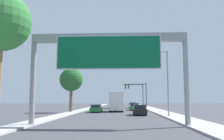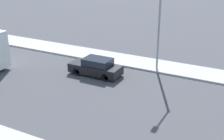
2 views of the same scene
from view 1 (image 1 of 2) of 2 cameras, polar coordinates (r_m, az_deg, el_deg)
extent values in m
cube|color=#B4B4B4|center=(63.15, 8.62, -8.64)|extent=(3.00, 120.00, 0.15)
cube|color=#B4B4B4|center=(63.38, -5.15, -8.68)|extent=(2.00, 120.00, 0.15)
cylinder|color=gray|center=(22.22, -17.64, -2.08)|extent=(0.45, 0.45, 7.77)
cylinder|color=gray|center=(21.49, 16.66, -1.96)|extent=(0.45, 0.45, 7.77)
cube|color=gray|center=(21.46, -0.76, 7.33)|extent=(12.90, 0.60, 0.70)
cube|color=white|center=(20.89, -0.82, 4.08)|extent=(8.76, 0.08, 2.89)
cube|color=#0A5B38|center=(20.84, -0.83, 4.11)|extent=(8.56, 0.16, 2.69)
cube|color=#1E662D|center=(51.63, 5.17, -8.60)|extent=(1.84, 4.67, 0.74)
cube|color=#1E232D|center=(51.38, 5.18, -7.88)|extent=(1.62, 2.43, 0.56)
cylinder|color=black|center=(53.06, 4.22, -8.80)|extent=(0.22, 0.64, 0.64)
cylinder|color=black|center=(53.12, 5.99, -8.78)|extent=(0.22, 0.64, 0.64)
cylinder|color=black|center=(50.17, 4.31, -8.91)|extent=(0.22, 0.64, 0.64)
cylinder|color=black|center=(50.24, 6.19, -8.89)|extent=(0.22, 0.64, 0.64)
cube|color=black|center=(35.97, 6.30, -9.36)|extent=(1.81, 4.41, 0.75)
cube|color=#1E232D|center=(35.73, 6.31, -8.33)|extent=(1.59, 2.29, 0.57)
cylinder|color=black|center=(37.30, 4.93, -9.64)|extent=(0.22, 0.64, 0.64)
cylinder|color=black|center=(37.40, 7.40, -9.60)|extent=(0.22, 0.64, 0.64)
cylinder|color=black|center=(34.58, 5.12, -9.86)|extent=(0.22, 0.64, 0.64)
cylinder|color=black|center=(34.68, 7.78, -9.82)|extent=(0.22, 0.64, 0.64)
cube|color=silver|center=(63.29, 4.70, -8.26)|extent=(1.89, 4.52, 0.74)
cube|color=#1E232D|center=(63.05, 4.70, -7.68)|extent=(1.66, 2.35, 0.56)
cylinder|color=black|center=(64.67, 3.91, -8.44)|extent=(0.22, 0.64, 0.64)
cylinder|color=black|center=(64.73, 5.40, -8.43)|extent=(0.22, 0.64, 0.64)
cylinder|color=black|center=(61.87, 3.97, -8.52)|extent=(0.22, 0.64, 0.64)
cylinder|color=black|center=(61.93, 5.53, -8.50)|extent=(0.22, 0.64, 0.64)
cube|color=#1E662D|center=(43.92, -3.63, -8.98)|extent=(1.75, 4.75, 0.66)
cube|color=#1E232D|center=(43.67, -3.66, -8.22)|extent=(1.54, 2.47, 0.51)
cylinder|color=black|center=(45.48, -4.40, -9.13)|extent=(0.22, 0.64, 0.64)
cylinder|color=black|center=(45.32, -2.45, -9.15)|extent=(0.22, 0.64, 0.64)
cylinder|color=black|center=(42.56, -4.89, -9.29)|extent=(0.22, 0.64, 0.64)
cylinder|color=black|center=(42.39, -2.81, -9.31)|extent=(0.22, 0.64, 0.64)
cube|color=navy|center=(67.77, 1.57, -7.53)|extent=(2.25, 2.29, 2.04)
cube|color=silver|center=(63.68, 1.50, -7.09)|extent=(2.45, 5.89, 3.14)
cylinder|color=black|center=(67.70, 0.64, -8.23)|extent=(0.28, 1.00, 1.00)
cylinder|color=black|center=(67.66, 2.50, -8.23)|extent=(0.28, 1.00, 1.00)
cylinder|color=black|center=(62.26, 0.47, -8.35)|extent=(0.28, 1.00, 1.00)
cylinder|color=black|center=(62.22, 2.49, -8.35)|extent=(0.28, 1.00, 1.00)
cube|color=yellow|center=(49.34, 1.18, -7.79)|extent=(2.27, 2.02, 2.06)
cube|color=silver|center=(45.74, 1.07, -7.17)|extent=(2.47, 5.18, 3.17)
cylinder|color=black|center=(49.30, -0.11, -8.76)|extent=(0.28, 1.00, 1.00)
cylinder|color=black|center=(49.25, 2.47, -8.76)|extent=(0.28, 1.00, 1.00)
cylinder|color=black|center=(44.52, -0.40, -8.97)|extent=(0.28, 1.00, 1.00)
cylinder|color=black|center=(44.46, 2.45, -8.97)|extent=(0.28, 1.00, 1.00)
cylinder|color=#2D2D30|center=(61.04, 7.83, -5.87)|extent=(0.20, 0.20, 6.23)
cylinder|color=#2D2D30|center=(60.96, 5.25, -3.26)|extent=(5.41, 0.14, 0.14)
cube|color=black|center=(60.86, 3.11, -3.81)|extent=(0.35, 0.28, 1.05)
cylinder|color=red|center=(60.72, 3.11, -3.47)|extent=(0.22, 0.04, 0.22)
cylinder|color=yellow|center=(60.70, 3.11, -3.80)|extent=(0.22, 0.04, 0.22)
cylinder|color=green|center=(60.69, 3.11, -4.13)|extent=(0.22, 0.04, 0.22)
cylinder|color=#2D2D30|center=(71.00, 7.09, -5.81)|extent=(0.20, 0.20, 6.71)
cylinder|color=#2D2D30|center=(70.98, 5.28, -3.36)|extent=(4.41, 0.14, 0.14)
cube|color=black|center=(70.89, 3.78, -3.84)|extent=(0.35, 0.28, 1.05)
cylinder|color=red|center=(70.75, 3.78, -3.55)|extent=(0.22, 0.04, 0.22)
cylinder|color=yellow|center=(70.73, 3.79, -3.83)|extent=(0.22, 0.04, 0.22)
cylinder|color=green|center=(70.71, 3.79, -4.11)|extent=(0.22, 0.04, 0.22)
sphere|color=#337F38|center=(19.84, -23.93, 10.09)|extent=(4.23, 4.23, 4.23)
cylinder|color=brown|center=(43.66, -9.36, -5.87)|extent=(0.52, 0.52, 5.65)
sphere|color=#235B28|center=(43.80, -9.29, -2.18)|extent=(4.01, 4.01, 4.01)
cylinder|color=gray|center=(32.19, 12.67, -3.04)|extent=(0.18, 0.18, 8.40)
cylinder|color=gray|center=(32.50, 10.23, 4.06)|extent=(2.59, 0.12, 0.12)
cube|color=#B2B2A8|center=(32.33, 7.96, 3.90)|extent=(0.60, 0.28, 0.20)
camera|label=2|loc=(30.92, -35.23, 9.25)|focal=50.00mm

